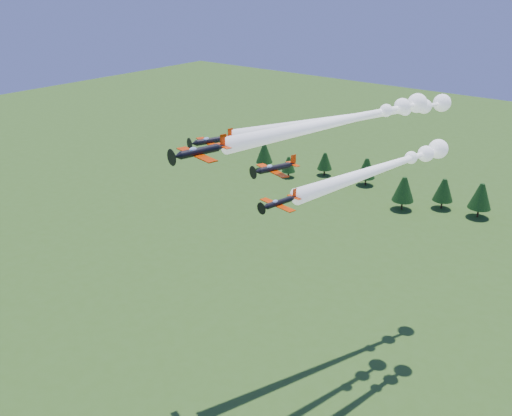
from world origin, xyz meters
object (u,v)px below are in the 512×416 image
Objects in this scene: plane_lead at (349,119)px; plane_left at (365,116)px; plane_slot at (274,168)px; plane_right at (389,165)px.

plane_lead reaches higher than plane_left.
plane_slot is (-1.90, -26.34, -3.92)m from plane_left.
plane_lead reaches higher than plane_slot.
plane_right is 21.11m from plane_slot.
plane_lead is at bearing -53.80° from plane_left.
plane_left reaches higher than plane_right.
plane_right is (6.59, 3.37, -7.86)m from plane_lead.
plane_left is at bearing 105.03° from plane_slot.
plane_lead reaches higher than plane_right.
plane_right is at bearing 74.40° from plane_slot.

